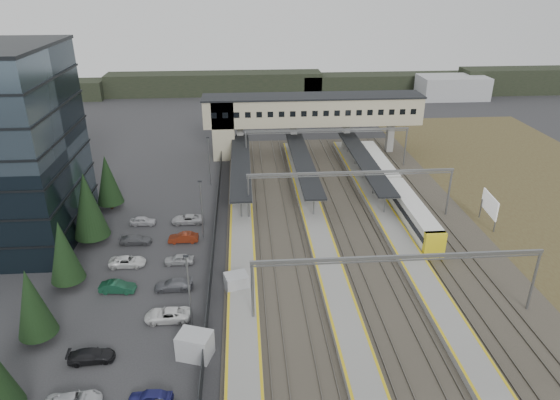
{
  "coord_description": "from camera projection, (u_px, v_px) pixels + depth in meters",
  "views": [
    {
      "loc": [
        -2.4,
        -47.78,
        31.57
      ],
      "look_at": [
        2.19,
        12.37,
        4.0
      ],
      "focal_mm": 32.0,
      "sensor_mm": 36.0,
      "label": 1
    }
  ],
  "objects": [
    {
      "name": "ground",
      "position": [
        269.0,
        278.0,
        56.62
      ],
      "size": [
        220.0,
        220.0,
        0.0
      ],
      "primitive_type": "plane",
      "color": "#2B2B2D",
      "rests_on": "ground"
    },
    {
      "name": "conifer_row",
      "position": [
        50.0,
        268.0,
        49.58
      ],
      "size": [
        4.42,
        49.82,
        9.5
      ],
      "color": "black",
      "rests_on": "ground"
    },
    {
      "name": "car_park",
      "position": [
        139.0,
        319.0,
        48.88
      ],
      "size": [
        10.6,
        44.54,
        1.29
      ],
      "color": "#A4A3A7",
      "rests_on": "ground"
    },
    {
      "name": "lampposts",
      "position": [
        196.0,
        242.0,
        55.4
      ],
      "size": [
        0.5,
        53.25,
        8.07
      ],
      "color": "slate",
      "rests_on": "ground"
    },
    {
      "name": "fence",
      "position": [
        213.0,
        250.0,
        60.29
      ],
      "size": [
        0.08,
        90.0,
        2.0
      ],
      "color": "#26282B",
      "rests_on": "ground"
    },
    {
      "name": "relay_cabin_near",
      "position": [
        195.0,
        345.0,
        44.55
      ],
      "size": [
        3.48,
        2.99,
        2.45
      ],
      "color": "#A4A6AA",
      "rests_on": "ground"
    },
    {
      "name": "relay_cabin_far",
      "position": [
        237.0,
        284.0,
        53.61
      ],
      "size": [
        2.84,
        2.55,
        2.2
      ],
      "color": "#A4A6AA",
      "rests_on": "ground"
    },
    {
      "name": "rail_corridor",
      "position": [
        342.0,
        250.0,
        61.68
      ],
      "size": [
        34.0,
        90.0,
        0.92
      ],
      "color": "#39352D",
      "rests_on": "ground"
    },
    {
      "name": "canopies",
      "position": [
        303.0,
        162.0,
        79.96
      ],
      "size": [
        23.1,
        30.0,
        3.28
      ],
      "color": "black",
      "rests_on": "ground"
    },
    {
      "name": "footbridge",
      "position": [
        298.0,
        113.0,
        91.94
      ],
      "size": [
        40.4,
        6.4,
        11.2
      ],
      "color": "#B4AB8A",
      "rests_on": "ground"
    },
    {
      "name": "gantries",
      "position": [
        371.0,
        215.0,
        57.68
      ],
      "size": [
        28.4,
        62.28,
        7.17
      ],
      "color": "slate",
      "rests_on": "ground"
    },
    {
      "name": "train",
      "position": [
        393.0,
        188.0,
        75.41
      ],
      "size": [
        2.58,
        35.84,
        3.25
      ],
      "color": "white",
      "rests_on": "ground"
    },
    {
      "name": "billboard",
      "position": [
        490.0,
        205.0,
        67.32
      ],
      "size": [
        0.63,
        5.33,
        4.42
      ],
      "color": "slate",
      "rests_on": "ground"
    },
    {
      "name": "treeline_far",
      "position": [
        335.0,
        84.0,
        140.73
      ],
      "size": [
        170.0,
        19.0,
        7.0
      ],
      "color": "black",
      "rests_on": "ground"
    }
  ]
}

